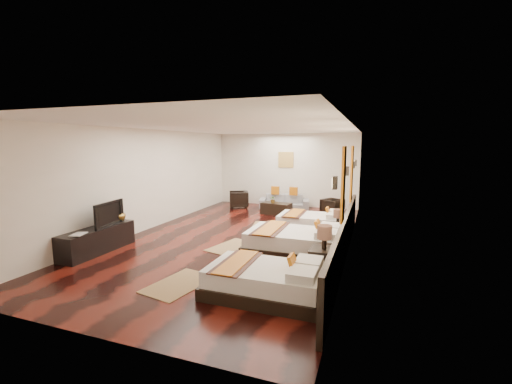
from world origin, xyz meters
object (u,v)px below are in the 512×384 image
at_px(nightstand_b, 337,231).
at_px(armchair_right, 332,207).
at_px(coffee_table, 276,209).
at_px(armchair_left, 239,199).
at_px(table_plant, 273,199).
at_px(nightstand_a, 324,260).
at_px(tv, 106,214).
at_px(bed_mid, 296,242).
at_px(tv_console, 98,240).
at_px(book, 73,234).
at_px(figurine, 119,215).
at_px(sofa, 284,202).
at_px(bed_far, 313,223).
at_px(bed_near, 267,280).

bearing_deg(nightstand_b, armchair_right, 98.83).
bearing_deg(coffee_table, armchair_left, 158.32).
bearing_deg(coffee_table, table_plant, -144.11).
bearing_deg(nightstand_a, tv, -179.92).
distance_m(bed_mid, tv, 4.32).
relative_size(tv_console, armchair_left, 2.57).
height_order(bed_mid, armchair_right, bed_mid).
height_order(tv, armchair_right, tv).
distance_m(armchair_right, table_plant, 2.02).
height_order(book, table_plant, table_plant).
xyz_separation_m(tv_console, figurine, (0.00, 0.68, 0.44)).
height_order(nightstand_a, sofa, nightstand_a).
bearing_deg(table_plant, figurine, -119.65).
bearing_deg(book, sofa, 69.07).
xyz_separation_m(figurine, coffee_table, (2.62, 4.51, -0.51)).
relative_size(bed_far, figurine, 5.68).
height_order(figurine, armchair_left, figurine).
xyz_separation_m(tv, figurine, (-0.05, 0.45, -0.12)).
height_order(bed_far, armchair_left, bed_far).
relative_size(tv, sofa, 0.53).
bearing_deg(armchair_right, book, 174.35).
relative_size(bed_near, bed_far, 1.01).
height_order(book, sofa, book).
bearing_deg(nightstand_a, armchair_right, 95.10).
bearing_deg(tv_console, table_plant, 63.72).
bearing_deg(nightstand_b, figurine, -159.32).
bearing_deg(bed_mid, tv_console, -162.57).
height_order(nightstand_a, nightstand_b, nightstand_a).
bearing_deg(armchair_right, tv_console, 171.48).
relative_size(bed_mid, tv, 2.19).
xyz_separation_m(bed_near, figurine, (-4.19, 1.43, 0.47)).
bearing_deg(table_plant, armchair_left, 155.03).
bearing_deg(figurine, nightstand_a, -5.17).
xyz_separation_m(bed_mid, book, (-4.20, -1.94, 0.29)).
relative_size(armchair_left, table_plant, 2.69).
distance_m(bed_mid, nightstand_b, 1.44).
height_order(book, armchair_right, book).
bearing_deg(coffee_table, nightstand_b, -48.75).
xyz_separation_m(nightstand_a, tv, (-4.89, -0.01, 0.49)).
bearing_deg(bed_near, tv, 166.72).
relative_size(figurine, sofa, 0.18).
relative_size(bed_near, figurine, 5.73).
distance_m(bed_mid, armchair_left, 5.58).
bearing_deg(nightstand_a, nightstand_b, 90.00).
relative_size(nightstand_b, table_plant, 3.15).
bearing_deg(bed_mid, armchair_left, 125.59).
distance_m(nightstand_b, book, 5.88).
distance_m(figurine, armchair_left, 5.28).
relative_size(tv, figurine, 2.96).
height_order(bed_mid, table_plant, bed_mid).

